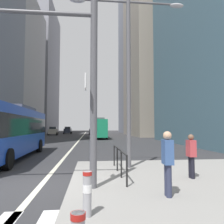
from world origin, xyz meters
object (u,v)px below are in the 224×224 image
(car_oncoming_far, at_px, (68,130))
(pedestrian_walking, at_px, (168,160))
(city_bus_blue_oncoming, at_px, (8,129))
(city_bus_red_receding, at_px, (98,127))
(car_oncoming_mid, at_px, (53,131))
(pedestrian_waiting, at_px, (191,154))
(traffic_signal_gantry, at_px, (33,58))
(car_receding_far, at_px, (93,131))
(car_receding_near, at_px, (99,131))
(street_lamp_post, at_px, (128,57))
(bollard_left, at_px, (87,191))

(car_oncoming_far, relative_size, pedestrian_walking, 2.66)
(city_bus_blue_oncoming, height_order, pedestrian_walking, city_bus_blue_oncoming)
(city_bus_red_receding, xyz_separation_m, car_oncoming_mid, (-9.97, 14.46, -0.85))
(city_bus_red_receding, bearing_deg, pedestrian_waiting, -85.42)
(city_bus_blue_oncoming, bearing_deg, traffic_signal_gantry, -65.71)
(city_bus_blue_oncoming, distance_m, car_oncoming_far, 47.21)
(traffic_signal_gantry, bearing_deg, pedestrian_waiting, 9.76)
(city_bus_red_receding, distance_m, traffic_signal_gantry, 30.87)
(city_bus_blue_oncoming, relative_size, pedestrian_waiting, 7.02)
(car_receding_far, bearing_deg, car_receding_near, 10.29)
(car_oncoming_far, height_order, street_lamp_post, street_lamp_post)
(car_oncoming_mid, distance_m, car_receding_far, 9.56)
(city_bus_blue_oncoming, bearing_deg, bollard_left, -61.96)
(car_receding_near, height_order, car_receding_far, same)
(city_bus_blue_oncoming, distance_m, traffic_signal_gantry, 8.41)
(bollard_left, relative_size, pedestrian_walking, 0.53)
(traffic_signal_gantry, height_order, pedestrian_waiting, traffic_signal_gantry)
(city_bus_red_receding, bearing_deg, bollard_left, -92.32)
(city_bus_red_receding, height_order, car_receding_far, city_bus_red_receding)
(car_oncoming_far, distance_m, street_lamp_post, 52.19)
(city_bus_blue_oncoming, height_order, city_bus_red_receding, same)
(street_lamp_post, xyz_separation_m, pedestrian_walking, (0.32, -4.17, -4.17))
(car_receding_near, bearing_deg, car_oncoming_far, 139.69)
(car_receding_near, bearing_deg, car_oncoming_mid, -167.75)
(car_receding_near, distance_m, car_receding_far, 1.47)
(city_bus_blue_oncoming, bearing_deg, street_lamp_post, -31.55)
(traffic_signal_gantry, relative_size, bollard_left, 6.53)
(pedestrian_walking, bearing_deg, street_lamp_post, 94.40)
(car_oncoming_mid, bearing_deg, pedestrian_waiting, -74.38)
(city_bus_red_receding, height_order, car_receding_near, city_bus_red_receding)
(city_bus_red_receding, distance_m, car_oncoming_mid, 17.58)
(car_oncoming_mid, distance_m, car_receding_near, 11.03)
(car_receding_near, relative_size, car_oncoming_far, 0.89)
(car_receding_far, distance_m, pedestrian_walking, 48.18)
(pedestrian_waiting, bearing_deg, traffic_signal_gantry, -170.24)
(street_lamp_post, distance_m, pedestrian_walking, 5.90)
(car_receding_near, bearing_deg, traffic_signal_gantry, -94.62)
(traffic_signal_gantry, bearing_deg, bollard_left, -50.59)
(car_oncoming_mid, bearing_deg, car_receding_far, 12.55)
(bollard_left, xyz_separation_m, pedestrian_waiting, (3.70, 3.01, 0.36))
(city_bus_red_receding, height_order, car_oncoming_mid, city_bus_red_receding)
(city_bus_blue_oncoming, relative_size, city_bus_red_receding, 1.03)
(car_oncoming_mid, xyz_separation_m, street_lamp_post, (10.45, -41.92, 4.29))
(car_oncoming_far, bearing_deg, city_bus_blue_oncoming, -88.50)
(car_receding_near, xyz_separation_m, bollard_left, (-2.13, -49.51, -0.33))
(city_bus_red_receding, bearing_deg, car_oncoming_mid, 124.58)
(car_oncoming_mid, height_order, car_receding_near, same)
(car_receding_near, xyz_separation_m, street_lamp_post, (-0.32, -44.26, 4.30))
(city_bus_blue_oncoming, relative_size, car_receding_far, 2.46)
(car_oncoming_mid, relative_size, car_receding_near, 1.03)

